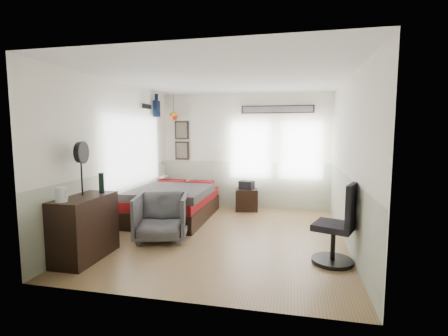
# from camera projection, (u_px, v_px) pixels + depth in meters

# --- Properties ---
(ground_plane) EXTENTS (4.00, 4.50, 0.01)m
(ground_plane) POSITION_uv_depth(u_px,v_px,m) (225.00, 236.00, 5.65)
(ground_plane) COLOR olive
(room_shell) EXTENTS (4.02, 4.52, 2.71)m
(room_shell) POSITION_uv_depth(u_px,v_px,m) (223.00, 143.00, 5.66)
(room_shell) COLOR white
(room_shell) RESTS_ON ground_plane
(wall_decor) EXTENTS (3.55, 1.32, 1.44)m
(wall_decor) POSITION_uv_depth(u_px,v_px,m) (196.00, 119.00, 7.55)
(wall_decor) COLOR #322319
(wall_decor) RESTS_ON room_shell
(bed) EXTENTS (1.54, 2.11, 0.68)m
(bed) POSITION_uv_depth(u_px,v_px,m) (173.00, 203.00, 6.77)
(bed) COLOR black
(bed) RESTS_ON ground_plane
(dresser) EXTENTS (0.48, 1.00, 0.90)m
(dresser) POSITION_uv_depth(u_px,v_px,m) (85.00, 228.00, 4.61)
(dresser) COLOR black
(dresser) RESTS_ON ground_plane
(armchair) EXTENTS (1.02, 1.03, 0.78)m
(armchair) POSITION_uv_depth(u_px,v_px,m) (162.00, 217.00, 5.43)
(armchair) COLOR slate
(armchair) RESTS_ON ground_plane
(nightstand) EXTENTS (0.56, 0.48, 0.50)m
(nightstand) POSITION_uv_depth(u_px,v_px,m) (246.00, 200.00, 7.47)
(nightstand) COLOR black
(nightstand) RESTS_ON ground_plane
(task_chair) EXTENTS (0.64, 0.64, 1.13)m
(task_chair) POSITION_uv_depth(u_px,v_px,m) (338.00, 231.00, 4.41)
(task_chair) COLOR black
(task_chair) RESTS_ON ground_plane
(kettle) EXTENTS (0.17, 0.14, 0.19)m
(kettle) POSITION_uv_depth(u_px,v_px,m) (61.00, 195.00, 4.21)
(kettle) COLOR silver
(kettle) RESTS_ON dresser
(bottle) EXTENTS (0.08, 0.08, 0.30)m
(bottle) POSITION_uv_depth(u_px,v_px,m) (101.00, 183.00, 4.81)
(bottle) COLOR black
(bottle) RESTS_ON dresser
(stand_fan) EXTENTS (0.13, 0.32, 0.78)m
(stand_fan) POSITION_uv_depth(u_px,v_px,m) (81.00, 153.00, 4.58)
(stand_fan) COLOR black
(stand_fan) RESTS_ON dresser
(black_bag) EXTENTS (0.37, 0.29, 0.19)m
(black_bag) POSITION_uv_depth(u_px,v_px,m) (247.00, 185.00, 7.43)
(black_bag) COLOR black
(black_bag) RESTS_ON nightstand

